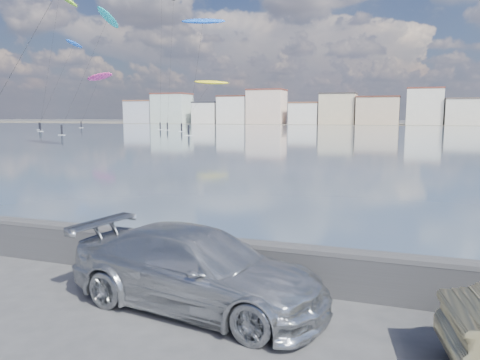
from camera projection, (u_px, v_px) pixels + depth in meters
name	position (u px, v px, depth m)	size (l,w,h in m)	color
ground	(116.00, 324.00, 8.59)	(700.00, 700.00, 0.00)	#333335
bay_water	(380.00, 134.00, 94.01)	(500.00, 177.00, 0.00)	#395260
far_shore_strip	(394.00, 124.00, 195.29)	(500.00, 60.00, 0.00)	#4C473D
seawall	(182.00, 253.00, 11.03)	(400.00, 0.36, 1.08)	#28282B
far_buildings	(398.00, 109.00, 180.96)	(240.79, 13.26, 14.60)	#B2B7C6
car_silver	(197.00, 269.00, 9.28)	(2.19, 5.40, 1.57)	#B3B6BB
kitesurfer_3	(74.00, 45.00, 129.27)	(6.10, 19.43, 24.55)	blue
kitesurfer_8	(203.00, 23.00, 92.77)	(9.45, 11.57, 23.39)	blue
kitesurfer_11	(108.00, 19.00, 95.19)	(6.74, 16.47, 25.47)	#19BFBF
kitesurfer_13	(99.00, 77.00, 144.49)	(10.77, 10.99, 17.39)	#E5338C
kitesurfer_14	(211.00, 83.00, 119.43)	(9.36, 18.15, 12.96)	yellow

